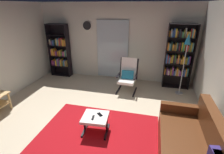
% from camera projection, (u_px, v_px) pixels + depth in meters
% --- Properties ---
extents(ground_plane, '(7.02, 7.02, 0.00)m').
position_uv_depth(ground_plane, '(86.00, 127.00, 3.78)').
color(ground_plane, beige).
extents(wall_back, '(5.60, 0.06, 2.60)m').
position_uv_depth(wall_back, '(115.00, 43.00, 5.87)').
color(wall_back, silver).
rests_on(wall_back, ground).
extents(glass_door_panel, '(1.10, 0.01, 2.00)m').
position_uv_depth(glass_door_panel, '(112.00, 50.00, 5.93)').
color(glass_door_panel, silver).
extents(area_rug, '(2.45, 2.05, 0.01)m').
position_uv_depth(area_rug, '(97.00, 137.00, 3.47)').
color(area_rug, '#A50E15').
rests_on(area_rug, ground).
extents(bookshelf_near_tv, '(0.74, 0.30, 1.91)m').
position_uv_depth(bookshelf_near_tv, '(60.00, 51.00, 6.25)').
color(bookshelf_near_tv, black).
rests_on(bookshelf_near_tv, ground).
extents(bookshelf_near_sofa, '(0.81, 0.30, 2.01)m').
position_uv_depth(bookshelf_near_sofa, '(179.00, 55.00, 5.24)').
color(bookshelf_near_sofa, black).
rests_on(bookshelf_near_sofa, ground).
extents(leather_sofa, '(0.91, 1.87, 0.86)m').
position_uv_depth(leather_sofa, '(193.00, 149.00, 2.80)').
color(leather_sofa, '#592E16').
rests_on(leather_sofa, ground).
extents(lounge_armchair, '(0.59, 0.68, 1.02)m').
position_uv_depth(lounge_armchair, '(128.00, 74.00, 5.21)').
color(lounge_armchair, black).
rests_on(lounge_armchair, ground).
extents(ottoman, '(0.56, 0.52, 0.39)m').
position_uv_depth(ottoman, '(95.00, 119.00, 3.52)').
color(ottoman, white).
rests_on(ottoman, ground).
extents(tv_remote, '(0.06, 0.15, 0.02)m').
position_uv_depth(tv_remote, '(93.00, 118.00, 3.44)').
color(tv_remote, black).
rests_on(tv_remote, ottoman).
extents(cell_phone, '(0.15, 0.15, 0.01)m').
position_uv_depth(cell_phone, '(100.00, 114.00, 3.54)').
color(cell_phone, black).
rests_on(cell_phone, ottoman).
extents(floor_lamp_by_shelf, '(0.22, 0.22, 1.81)m').
position_uv_depth(floor_lamp_by_shelf, '(187.00, 47.00, 4.66)').
color(floor_lamp_by_shelf, '#A5A5AD').
rests_on(floor_lamp_by_shelf, ground).
extents(wall_clock, '(0.29, 0.03, 0.29)m').
position_uv_depth(wall_clock, '(87.00, 26.00, 5.80)').
color(wall_clock, silver).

